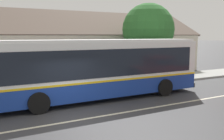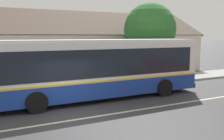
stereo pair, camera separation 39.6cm
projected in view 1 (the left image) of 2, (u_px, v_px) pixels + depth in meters
ground_plane at (80, 120)px, 10.48m from camera, size 300.00×300.00×0.00m
sidewalk_far at (46, 91)px, 15.71m from camera, size 60.00×3.00×0.15m
lane_divider_stripe at (80, 120)px, 10.48m from camera, size 60.00×0.16×0.01m
community_building at (51, 53)px, 22.94m from camera, size 28.13×9.21×6.88m
transit_bus at (96, 67)px, 13.74m from camera, size 12.49×2.78×3.30m
street_tree_primary at (148, 29)px, 20.27m from camera, size 4.22×4.22×6.13m
bus_stop_sign at (153, 62)px, 18.16m from camera, size 0.36×0.07×2.40m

